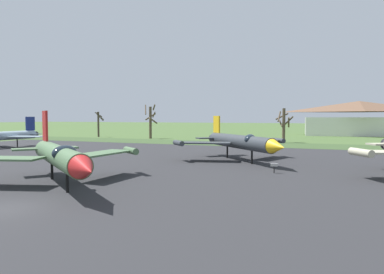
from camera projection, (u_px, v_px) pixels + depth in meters
name	position (u px, v px, depth m)	size (l,w,h in m)	color
ground_plane	(7.00, 210.00, 19.10)	(600.00, 600.00, 0.00)	#425B2D
asphalt_apron	(157.00, 168.00, 34.43)	(95.02, 55.56, 0.05)	#28282B
grass_verge_strip	(246.00, 144.00, 65.51)	(155.02, 12.00, 0.06)	#364C28
jet_fighter_front_left	(59.00, 156.00, 25.30)	(14.41, 13.35, 5.46)	#4C6B47
jet_fighter_rear_center	(240.00, 142.00, 39.79)	(13.52, 13.71, 5.10)	#33383D
info_placard_rear_center	(274.00, 167.00, 31.25)	(0.65, 0.36, 0.94)	black
jet_fighter_rear_left	(1.00, 136.00, 56.14)	(12.42, 14.74, 5.01)	#8EA3B2
bare_tree_far_left	(99.00, 123.00, 89.95)	(1.64, 1.96, 6.30)	#42382D
bare_tree_left_of_center	(151.00, 120.00, 83.35)	(3.36, 3.45, 7.90)	brown
bare_tree_center	(284.00, 124.00, 69.73)	(3.60, 2.88, 6.66)	brown
visitor_building	(359.00, 118.00, 97.64)	(30.42, 17.44, 9.34)	silver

